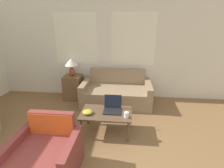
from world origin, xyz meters
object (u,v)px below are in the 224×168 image
at_px(table_lamp, 71,64).
at_px(coffee_table, 106,114).
at_px(armchair, 47,155).
at_px(couch, 116,93).
at_px(laptop, 112,108).
at_px(cup_navy, 126,115).
at_px(snack_bowl, 88,112).

distance_m(table_lamp, coffee_table, 1.89).
bearing_deg(armchair, table_lamp, 98.95).
relative_size(armchair, coffee_table, 0.93).
distance_m(couch, coffee_table, 1.29).
height_order(laptop, cup_navy, laptop).
distance_m(table_lamp, snack_bowl, 1.77).
distance_m(couch, laptop, 1.22).
height_order(couch, armchair, couch).
distance_m(coffee_table, laptop, 0.17).
bearing_deg(cup_navy, armchair, -141.64).
bearing_deg(laptop, cup_navy, -40.29).
bearing_deg(snack_bowl, laptop, 21.10).
bearing_deg(armchair, couch, 70.78).
distance_m(cup_navy, snack_bowl, 0.70).
bearing_deg(cup_navy, couch, 101.04).
xyz_separation_m(laptop, cup_navy, (0.26, -0.22, -0.01)).
xyz_separation_m(table_lamp, laptop, (1.19, -1.35, -0.48)).
xyz_separation_m(table_lamp, coffee_table, (1.08, -1.43, -0.59)).
bearing_deg(snack_bowl, coffee_table, 14.65).
relative_size(couch, armchair, 1.97).
xyz_separation_m(couch, coffee_table, (-0.09, -1.29, 0.12)).
height_order(armchair, snack_bowl, armchair).
height_order(cup_navy, snack_bowl, cup_navy).
bearing_deg(armchair, snack_bowl, 67.63).
distance_m(armchair, laptop, 1.36).
bearing_deg(couch, armchair, -109.22).
distance_m(coffee_table, snack_bowl, 0.35).
xyz_separation_m(armchair, coffee_table, (0.70, 0.99, 0.11)).
xyz_separation_m(coffee_table, snack_bowl, (-0.33, -0.09, 0.08)).
distance_m(armchair, cup_navy, 1.38).
xyz_separation_m(armchair, cup_navy, (1.07, 0.85, 0.21)).
relative_size(coffee_table, snack_bowl, 5.04).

